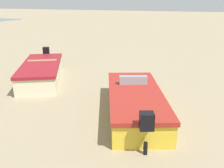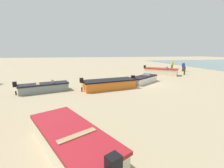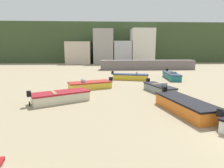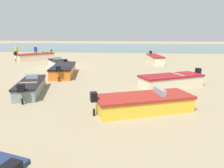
{
  "view_description": "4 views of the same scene",
  "coord_description": "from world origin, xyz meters",
  "px_view_note": "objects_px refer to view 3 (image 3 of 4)",
  "views": [
    {
      "loc": [
        -0.64,
        13.57,
        3.48
      ],
      "look_at": [
        -6.97,
        11.19,
        1.29
      ],
      "focal_mm": 42.32,
      "sensor_mm": 36.0,
      "label": 1
    },
    {
      "loc": [
        -14.93,
        6.28,
        3.36
      ],
      "look_at": [
        -4.59,
        4.14,
        1.1
      ],
      "focal_mm": 24.27,
      "sensor_mm": 36.0,
      "label": 2
    },
    {
      "loc": [
        -6.84,
        -7.43,
        3.98
      ],
      "look_at": [
        -5.98,
        8.82,
        0.97
      ],
      "focal_mm": 29.78,
      "sensor_mm": 36.0,
      "label": 3
    },
    {
      "loc": [
        -7.7,
        20.65,
        3.45
      ],
      "look_at": [
        -6.45,
        9.92,
        0.83
      ],
      "focal_mm": 33.28,
      "sensor_mm": 36.0,
      "label": 4
    }
  ],
  "objects_px": {
    "boat_teal_2": "(171,76)",
    "boat_orange_6": "(185,106)",
    "boat_cream_0": "(61,97)",
    "boat_yellow_3": "(90,85)",
    "boat_yellow_8": "(131,77)",
    "boat_grey_5": "(159,89)"
  },
  "relations": [
    {
      "from": "boat_grey_5",
      "to": "boat_orange_6",
      "type": "relative_size",
      "value": 0.82
    },
    {
      "from": "boat_yellow_3",
      "to": "boat_yellow_8",
      "type": "bearing_deg",
      "value": -64.87
    },
    {
      "from": "boat_grey_5",
      "to": "boat_yellow_8",
      "type": "relative_size",
      "value": 0.85
    },
    {
      "from": "boat_grey_5",
      "to": "boat_orange_6",
      "type": "bearing_deg",
      "value": 73.41
    },
    {
      "from": "boat_orange_6",
      "to": "boat_yellow_8",
      "type": "distance_m",
      "value": 13.23
    },
    {
      "from": "boat_cream_0",
      "to": "boat_grey_5",
      "type": "relative_size",
      "value": 1.07
    },
    {
      "from": "boat_cream_0",
      "to": "boat_yellow_3",
      "type": "relative_size",
      "value": 0.97
    },
    {
      "from": "boat_yellow_3",
      "to": "boat_grey_5",
      "type": "distance_m",
      "value": 6.92
    },
    {
      "from": "boat_cream_0",
      "to": "boat_yellow_3",
      "type": "xyz_separation_m",
      "value": [
        1.97,
        4.84,
        -0.02
      ]
    },
    {
      "from": "boat_yellow_3",
      "to": "boat_cream_0",
      "type": "bearing_deg",
      "value": 136.04
    },
    {
      "from": "boat_teal_2",
      "to": "boat_yellow_3",
      "type": "xyz_separation_m",
      "value": [
        -10.77,
        -5.91,
        -0.05
      ]
    },
    {
      "from": "boat_grey_5",
      "to": "boat_yellow_8",
      "type": "height_order",
      "value": "boat_yellow_8"
    },
    {
      "from": "boat_teal_2",
      "to": "boat_yellow_3",
      "type": "height_order",
      "value": "boat_teal_2"
    },
    {
      "from": "boat_cream_0",
      "to": "boat_orange_6",
      "type": "distance_m",
      "value": 8.99
    },
    {
      "from": "boat_teal_2",
      "to": "boat_grey_5",
      "type": "height_order",
      "value": "boat_teal_2"
    },
    {
      "from": "boat_cream_0",
      "to": "boat_orange_6",
      "type": "relative_size",
      "value": 0.87
    },
    {
      "from": "boat_cream_0",
      "to": "boat_yellow_8",
      "type": "distance_m",
      "value": 12.4
    },
    {
      "from": "boat_teal_2",
      "to": "boat_orange_6",
      "type": "xyz_separation_m",
      "value": [
        -4.24,
        -13.66,
        0.0
      ]
    },
    {
      "from": "boat_teal_2",
      "to": "boat_yellow_8",
      "type": "distance_m",
      "value": 5.76
    },
    {
      "from": "boat_cream_0",
      "to": "boat_orange_6",
      "type": "xyz_separation_m",
      "value": [
        8.5,
        -2.91,
        0.03
      ]
    },
    {
      "from": "boat_teal_2",
      "to": "boat_yellow_8",
      "type": "relative_size",
      "value": 1.09
    },
    {
      "from": "boat_grey_5",
      "to": "boat_yellow_8",
      "type": "bearing_deg",
      "value": -94.65
    }
  ]
}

